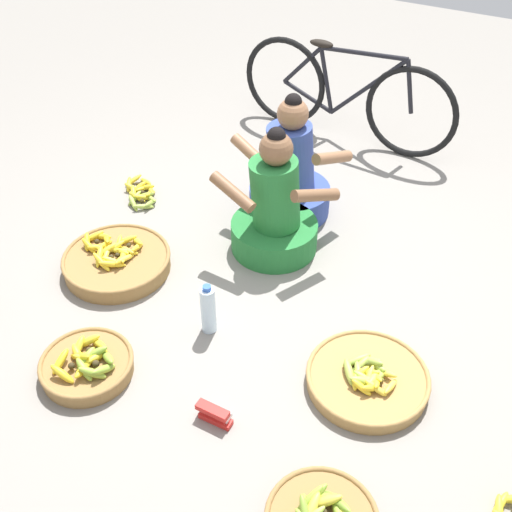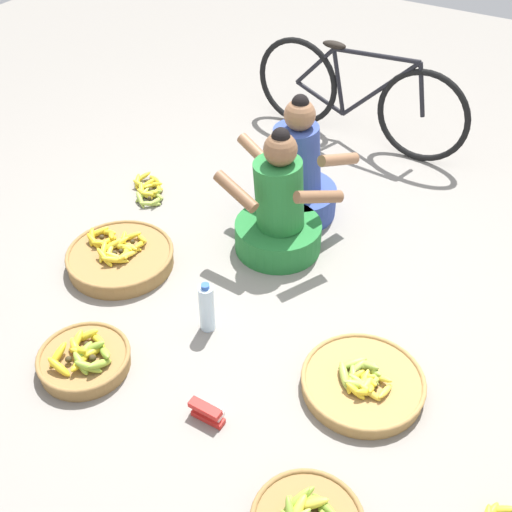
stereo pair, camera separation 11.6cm
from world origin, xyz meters
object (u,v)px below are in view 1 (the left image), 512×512
vendor_woman_behind (290,177)px  loose_bananas_front_left (141,192)px  bicycle_leaning (345,94)px  banana_basket_front_center (87,365)px  banana_basket_near_bicycle (368,378)px  banana_basket_mid_right (117,261)px  water_bottle (208,309)px  packet_carton_stack (214,413)px  vendor_woman_front (275,212)px

vendor_woman_behind → loose_bananas_front_left: vendor_woman_behind is taller
bicycle_leaning → banana_basket_front_center: bearing=-94.5°
banana_basket_near_bicycle → loose_bananas_front_left: (-1.91, 0.80, -0.02)m
banana_basket_mid_right → banana_basket_near_bicycle: (1.59, -0.13, -0.01)m
water_bottle → loose_bananas_front_left: bearing=141.2°
packet_carton_stack → vendor_woman_behind: bearing=104.1°
loose_bananas_front_left → vendor_woman_behind: bearing=18.2°
banana_basket_near_bicycle → banana_basket_front_center: 1.36m
bicycle_leaning → loose_bananas_front_left: 1.67m
bicycle_leaning → banana_basket_near_bicycle: bicycle_leaning is taller
vendor_woman_behind → banana_basket_mid_right: size_ratio=1.31×
vendor_woman_front → bicycle_leaning: 1.46m
vendor_woman_front → banana_basket_mid_right: (-0.72, -0.61, -0.20)m
bicycle_leaning → banana_basket_front_center: (-0.21, -2.75, -0.30)m
banana_basket_near_bicycle → packet_carton_stack: banana_basket_near_bicycle is taller
vendor_woman_behind → water_bottle: vendor_woman_behind is taller
vendor_woman_behind → banana_basket_front_center: size_ratio=1.79×
banana_basket_mid_right → loose_bananas_front_left: 0.75m
water_bottle → packet_carton_stack: water_bottle is taller
water_bottle → banana_basket_mid_right: bearing=167.3°
banana_basket_mid_right → packet_carton_stack: banana_basket_mid_right is taller
bicycle_leaning → water_bottle: (0.16, -2.22, -0.21)m
banana_basket_mid_right → vendor_woman_front: bearing=40.2°
water_bottle → banana_basket_front_center: bearing=-125.1°
bicycle_leaning → packet_carton_stack: bicycle_leaning is taller
banana_basket_mid_right → banana_basket_front_center: banana_basket_mid_right is taller
bicycle_leaning → banana_basket_near_bicycle: size_ratio=2.86×
vendor_woman_front → water_bottle: 0.78m
banana_basket_front_center → bicycle_leaning: bearing=85.5°
vendor_woman_behind → banana_basket_mid_right: (-0.64, -0.99, -0.21)m
vendor_woman_front → banana_basket_near_bicycle: 1.16m
water_bottle → vendor_woman_front: bearing=90.7°
vendor_woman_front → water_bottle: size_ratio=2.66×
vendor_woman_behind → banana_basket_near_bicycle: 1.49m
loose_bananas_front_left → water_bottle: size_ratio=1.16×
vendor_woman_front → bicycle_leaning: size_ratio=0.48×
vendor_woman_behind → banana_basket_near_bicycle: size_ratio=1.38×
loose_bananas_front_left → water_bottle: water_bottle is taller
vendor_woman_behind → packet_carton_stack: bearing=-75.9°
banana_basket_front_center → banana_basket_mid_right: bearing=117.0°
banana_basket_mid_right → packet_carton_stack: size_ratio=3.61×
vendor_woman_front → bicycle_leaning: (-0.15, 1.45, 0.10)m
vendor_woman_behind → banana_basket_front_center: 1.73m
vendor_woman_front → banana_basket_mid_right: vendor_woman_front is taller
vendor_woman_behind → bicycle_leaning: 1.07m
banana_basket_front_center → water_bottle: size_ratio=1.51×
packet_carton_stack → vendor_woman_front: bearing=104.6°
bicycle_leaning → banana_basket_near_bicycle: (1.02, -2.18, -0.31)m
banana_basket_near_bicycle → water_bottle: bearing=-177.4°
water_bottle → packet_carton_stack: (0.32, -0.48, -0.10)m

